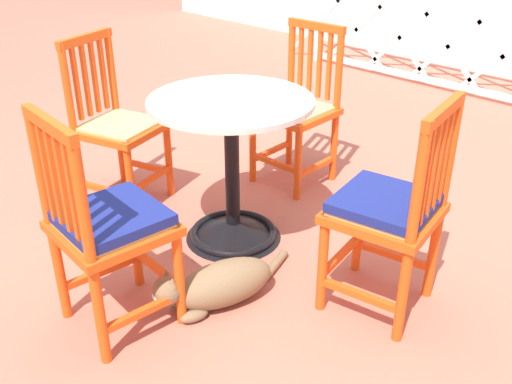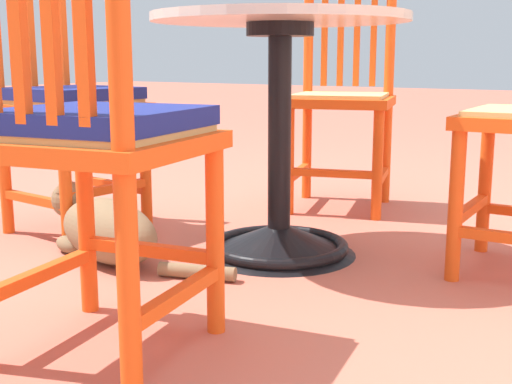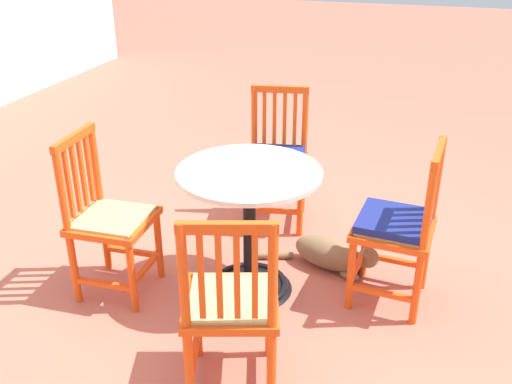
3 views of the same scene
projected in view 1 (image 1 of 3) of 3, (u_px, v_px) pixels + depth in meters
The scene contains 8 objects.
ground_plane at pixel (211, 250), 2.83m from camera, with size 24.00×24.00×0.00m, color #BC604C.
lattice_fence_panel at pixel (453, 18), 4.80m from camera, with size 3.49×0.06×1.23m.
cafe_table at pixel (233, 187), 2.81m from camera, with size 0.76×0.76×0.73m.
orange_chair_facing_out at pixel (298, 111), 3.33m from camera, with size 0.42×0.42×0.91m.
orange_chair_at_corner at pixel (117, 127), 3.10m from camera, with size 0.50×0.50×0.91m.
orange_chair_near_fence at pixel (107, 227), 2.16m from camera, with size 0.43×0.43×0.91m.
orange_chair_tucked_in at pixel (390, 211), 2.26m from camera, with size 0.47×0.47×0.91m.
tabby_cat at pixel (216, 285), 2.42m from camera, with size 0.31×0.75×0.23m.
Camera 1 is at (1.82, -1.53, 1.57)m, focal length 40.67 mm.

